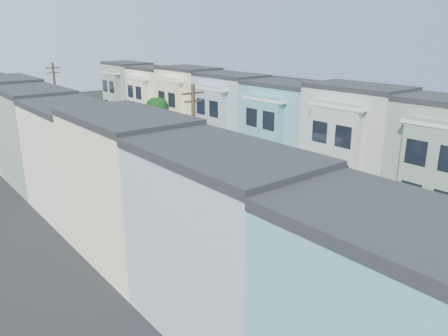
{
  "coord_description": "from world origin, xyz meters",
  "views": [
    {
      "loc": [
        -21.98,
        -20.48,
        13.23
      ],
      "look_at": [
        0.26,
        7.04,
        2.2
      ],
      "focal_mm": 35.0,
      "sensor_mm": 36.0,
      "label": 1
    }
  ],
  "objects_px": {
    "tree_c": "(152,149)",
    "parked_right_a": "(397,221)",
    "parked_left_c": "(239,233)",
    "utility_pole_near": "(194,162)",
    "parked_right_c": "(200,152)",
    "tree_b": "(251,183)",
    "parked_left_d": "(137,179)",
    "tree_e": "(45,108)",
    "parked_right_b": "(353,205)",
    "tree_far_r": "(158,109)",
    "parked_left_b": "(336,284)",
    "parked_right_d": "(149,135)",
    "tree_d": "(95,125)",
    "lead_sedan": "(172,151)",
    "fedex_truck": "(225,168)",
    "utility_pole_far": "(58,109)"
  },
  "relations": [
    {
      "from": "tree_c",
      "to": "parked_right_a",
      "type": "distance_m",
      "value": 18.29
    },
    {
      "from": "tree_c",
      "to": "parked_left_c",
      "type": "bearing_deg",
      "value": -80.51
    },
    {
      "from": "utility_pole_near",
      "to": "parked_right_c",
      "type": "relative_size",
      "value": 2.41
    },
    {
      "from": "tree_b",
      "to": "parked_right_c",
      "type": "bearing_deg",
      "value": 61.33
    },
    {
      "from": "parked_left_d",
      "to": "parked_right_c",
      "type": "distance_m",
      "value": 10.58
    },
    {
      "from": "tree_e",
      "to": "parked_left_c",
      "type": "bearing_deg",
      "value": -87.61
    },
    {
      "from": "parked_right_a",
      "to": "parked_right_b",
      "type": "height_order",
      "value": "parked_right_b"
    },
    {
      "from": "tree_far_r",
      "to": "parked_left_d",
      "type": "bearing_deg",
      "value": -126.55
    },
    {
      "from": "parked_left_b",
      "to": "parked_left_c",
      "type": "distance_m",
      "value": 7.72
    },
    {
      "from": "parked_left_c",
      "to": "parked_right_b",
      "type": "distance_m",
      "value": 9.98
    },
    {
      "from": "parked_right_b",
      "to": "parked_right_d",
      "type": "height_order",
      "value": "parked_right_b"
    },
    {
      "from": "parked_left_c",
      "to": "tree_d",
      "type": "bearing_deg",
      "value": 99.8
    },
    {
      "from": "utility_pole_near",
      "to": "lead_sedan",
      "type": "height_order",
      "value": "utility_pole_near"
    },
    {
      "from": "fedex_truck",
      "to": "utility_pole_far",
      "type": "bearing_deg",
      "value": 111.59
    },
    {
      "from": "fedex_truck",
      "to": "utility_pole_near",
      "type": "bearing_deg",
      "value": -140.54
    },
    {
      "from": "tree_e",
      "to": "utility_pole_near",
      "type": "bearing_deg",
      "value": -90.0
    },
    {
      "from": "fedex_truck",
      "to": "parked_right_d",
      "type": "bearing_deg",
      "value": 79.81
    },
    {
      "from": "lead_sedan",
      "to": "parked_right_a",
      "type": "xyz_separation_m",
      "value": [
        2.18,
        -25.66,
        0.03
      ]
    },
    {
      "from": "tree_b",
      "to": "lead_sedan",
      "type": "bearing_deg",
      "value": 68.34
    },
    {
      "from": "tree_far_r",
      "to": "parked_left_c",
      "type": "bearing_deg",
      "value": -111.55
    },
    {
      "from": "utility_pole_far",
      "to": "parked_right_a",
      "type": "distance_m",
      "value": 36.45
    },
    {
      "from": "tree_b",
      "to": "fedex_truck",
      "type": "distance_m",
      "value": 14.84
    },
    {
      "from": "tree_e",
      "to": "parked_left_b",
      "type": "xyz_separation_m",
      "value": [
        1.4,
        -41.26,
        -4.1
      ]
    },
    {
      "from": "tree_e",
      "to": "parked_right_b",
      "type": "bearing_deg",
      "value": -72.44
    },
    {
      "from": "tree_b",
      "to": "parked_left_b",
      "type": "relative_size",
      "value": 1.75
    },
    {
      "from": "parked_right_a",
      "to": "tree_e",
      "type": "bearing_deg",
      "value": 111.56
    },
    {
      "from": "parked_left_c",
      "to": "tree_c",
      "type": "bearing_deg",
      "value": 105.05
    },
    {
      "from": "tree_far_r",
      "to": "parked_left_b",
      "type": "height_order",
      "value": "tree_far_r"
    },
    {
      "from": "fedex_truck",
      "to": "parked_right_d",
      "type": "distance_m",
      "value": 19.75
    },
    {
      "from": "parked_right_b",
      "to": "parked_right_c",
      "type": "height_order",
      "value": "parked_right_b"
    },
    {
      "from": "tree_c",
      "to": "tree_e",
      "type": "bearing_deg",
      "value": 90.0
    },
    {
      "from": "tree_far_r",
      "to": "parked_right_b",
      "type": "xyz_separation_m",
      "value": [
        -1.99,
        -31.74,
        -2.89
      ]
    },
    {
      "from": "parked_left_c",
      "to": "parked_right_b",
      "type": "bearing_deg",
      "value": -5.25
    },
    {
      "from": "tree_b",
      "to": "parked_right_a",
      "type": "xyz_separation_m",
      "value": [
        11.2,
        -2.94,
        -4.45
      ]
    },
    {
      "from": "tree_d",
      "to": "tree_e",
      "type": "xyz_separation_m",
      "value": [
        0.0,
        14.64,
        -0.31
      ]
    },
    {
      "from": "lead_sedan",
      "to": "parked_left_b",
      "type": "height_order",
      "value": "lead_sedan"
    },
    {
      "from": "tree_b",
      "to": "tree_e",
      "type": "bearing_deg",
      "value": 90.0
    },
    {
      "from": "parked_right_a",
      "to": "tree_c",
      "type": "bearing_deg",
      "value": 134.49
    },
    {
      "from": "parked_left_b",
      "to": "parked_left_d",
      "type": "relative_size",
      "value": 0.99
    },
    {
      "from": "lead_sedan",
      "to": "tree_c",
      "type": "bearing_deg",
      "value": -131.91
    },
    {
      "from": "tree_c",
      "to": "utility_pole_near",
      "type": "bearing_deg",
      "value": -89.98
    },
    {
      "from": "tree_b",
      "to": "parked_right_d",
      "type": "distance_m",
      "value": 33.74
    },
    {
      "from": "parked_left_b",
      "to": "parked_right_c",
      "type": "height_order",
      "value": "parked_right_c"
    },
    {
      "from": "utility_pole_near",
      "to": "parked_right_a",
      "type": "bearing_deg",
      "value": -36.88
    },
    {
      "from": "utility_pole_far",
      "to": "parked_left_d",
      "type": "xyz_separation_m",
      "value": [
        1.4,
        -14.98,
        -4.45
      ]
    },
    {
      "from": "tree_far_r",
      "to": "parked_left_d",
      "type": "distance_m",
      "value": 20.03
    },
    {
      "from": "utility_pole_near",
      "to": "fedex_truck",
      "type": "relative_size",
      "value": 1.71
    },
    {
      "from": "utility_pole_far",
      "to": "parked_right_d",
      "type": "relative_size",
      "value": 2.03
    },
    {
      "from": "lead_sedan",
      "to": "parked_right_a",
      "type": "relative_size",
      "value": 0.96
    },
    {
      "from": "tree_d",
      "to": "utility_pole_far",
      "type": "xyz_separation_m",
      "value": [
        0.0,
        10.04,
        0.1
      ]
    }
  ]
}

